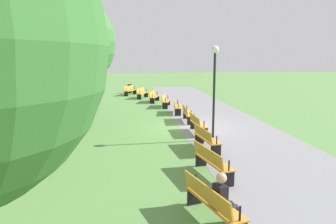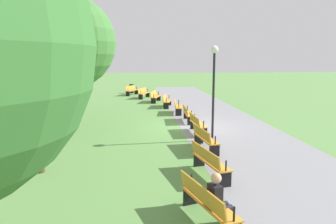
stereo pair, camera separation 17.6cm
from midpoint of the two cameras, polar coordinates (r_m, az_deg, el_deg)
The scene contains 19 objects.
ground_plane at distance 15.99m, azimuth 5.04°, elevation -2.74°, with size 120.00×120.00×0.00m, color #5B8C47.
path_paving at distance 16.38m, azimuth 10.81°, elevation -2.57°, with size 44.28×4.79×0.01m, color gray.
bench_0 at distance 29.79m, azimuth -6.58°, elevation 4.03°, with size 1.89×1.26×0.89m.
bench_1 at distance 27.34m, azimuth -4.37°, elevation 3.54°, with size 1.92×1.13×0.89m.
bench_2 at distance 24.85m, azimuth -2.19°, elevation 2.93°, with size 1.94×0.99×0.89m.
bench_3 at distance 22.32m, azimuth -0.07°, elevation 2.14°, with size 1.94×0.85×0.89m.
bench_4 at distance 19.76m, azimuth 1.98°, elevation 1.13°, with size 1.92×0.70×0.89m.
bench_5 at distance 17.18m, azimuth 3.92°, elevation -0.22°, with size 1.90×0.55×0.89m.
bench_6 at distance 14.58m, azimuth 5.68°, elevation -2.07°, with size 1.90×0.55×0.89m.
bench_7 at distance 11.98m, azimuth 7.15°, elevation -4.74°, with size 1.92×0.70×0.89m.
bench_8 at distance 9.40m, azimuth 8.08°, elevation -8.89°, with size 1.94×0.85×0.89m.
bench_9 at distance 6.90m, azimuth 7.83°, elevation -16.07°, with size 1.94×0.99×0.89m.
person_seated at distance 6.71m, azimuth 10.10°, elevation -15.42°, with size 0.44×0.58×1.20m.
tree_0 at distance 9.94m, azimuth -23.46°, elevation 11.09°, with size 2.80×2.80×5.26m.
tree_1 at distance 21.98m, azimuth -23.28°, elevation 12.64°, with size 4.03×4.03×6.88m.
tree_2 at distance 15.72m, azimuth -17.42°, elevation 12.14°, with size 4.39×4.39×6.42m.
tree_3 at distance 25.29m, azimuth -27.20°, elevation 10.14°, with size 2.58×2.58×5.41m.
lamp_post at distance 13.07m, azimuth 8.83°, elevation 6.69°, with size 0.32×0.32×4.00m.
trash_bin at distance 31.48m, azimuth -6.56°, elevation 4.29°, with size 0.46×0.46×0.90m, color black.
Camera 2 is at (15.33, -2.86, 3.49)m, focal length 33.09 mm.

